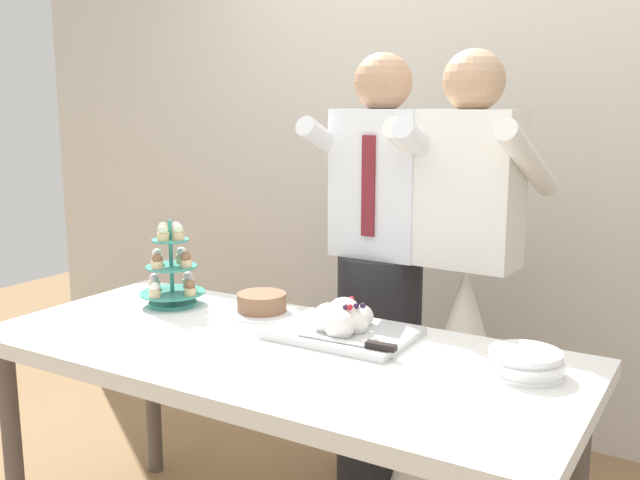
# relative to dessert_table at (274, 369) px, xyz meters

# --- Properties ---
(rear_wall) EXTENTS (5.20, 0.10, 2.90)m
(rear_wall) POSITION_rel_dessert_table_xyz_m (0.00, 1.45, 0.75)
(rear_wall) COLOR beige
(rear_wall) RESTS_ON ground_plane
(dessert_table) EXTENTS (1.80, 0.80, 0.78)m
(dessert_table) POSITION_rel_dessert_table_xyz_m (0.00, 0.00, 0.00)
(dessert_table) COLOR white
(dessert_table) RESTS_ON ground_plane
(cupcake_stand) EXTENTS (0.23, 0.23, 0.31)m
(cupcake_stand) POSITION_rel_dessert_table_xyz_m (-0.56, 0.18, 0.20)
(cupcake_stand) COLOR teal
(cupcake_stand) RESTS_ON dessert_table
(main_cake_tray) EXTENTS (0.44, 0.31, 0.12)m
(main_cake_tray) POSITION_rel_dessert_table_xyz_m (0.14, 0.17, 0.11)
(main_cake_tray) COLOR silver
(main_cake_tray) RESTS_ON dessert_table
(plate_stack) EXTENTS (0.20, 0.20, 0.07)m
(plate_stack) POSITION_rel_dessert_table_xyz_m (0.70, 0.15, 0.11)
(plate_stack) COLOR white
(plate_stack) RESTS_ON dessert_table
(round_cake) EXTENTS (0.24, 0.24, 0.07)m
(round_cake) POSITION_rel_dessert_table_xyz_m (-0.22, 0.25, 0.11)
(round_cake) COLOR white
(round_cake) RESTS_ON dessert_table
(person_groom) EXTENTS (0.47, 0.50, 1.66)m
(person_groom) POSITION_rel_dessert_table_xyz_m (-0.00, 0.70, 0.05)
(person_groom) COLOR #232328
(person_groom) RESTS_ON ground_plane
(person_bride) EXTENTS (0.56, 0.56, 1.66)m
(person_bride) POSITION_rel_dessert_table_xyz_m (0.34, 0.70, -0.12)
(person_bride) COLOR white
(person_bride) RESTS_ON ground_plane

